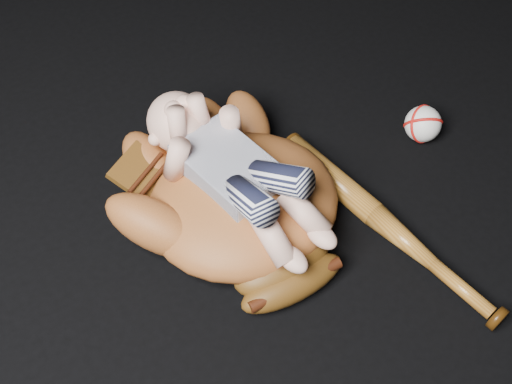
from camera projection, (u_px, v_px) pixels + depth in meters
baseball_glove at (243, 197)px, 1.09m from camera, size 0.46×0.51×0.15m
newborn_baby at (241, 173)px, 1.05m from camera, size 0.23×0.42×0.16m
baseball_bat at (386, 224)px, 1.12m from camera, size 0.09×0.50×0.05m
baseball at (423, 124)px, 1.25m from camera, size 0.09×0.09×0.07m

